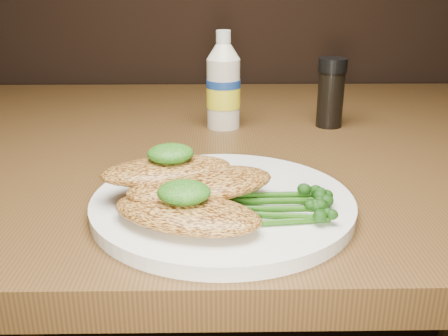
{
  "coord_description": "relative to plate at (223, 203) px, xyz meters",
  "views": [
    {
      "loc": [
        -0.06,
        0.31,
        0.98
      ],
      "look_at": [
        -0.06,
        0.82,
        0.79
      ],
      "focal_mm": 40.93,
      "sensor_mm": 36.0,
      "label": 1
    }
  ],
  "objects": [
    {
      "name": "pesto_back",
      "position": [
        -0.05,
        0.01,
        0.05
      ],
      "size": [
        0.06,
        0.06,
        0.02
      ],
      "primitive_type": "ellipsoid",
      "rotation": [
        0.0,
        0.0,
        0.27
      ],
      "color": "#073107",
      "rests_on": "chicken_back"
    },
    {
      "name": "chicken_mid",
      "position": [
        -0.02,
        -0.02,
        0.03
      ],
      "size": [
        0.17,
        0.13,
        0.02
      ],
      "primitive_type": "ellipsoid",
      "rotation": [
        0.0,
        0.0,
        0.38
      ],
      "color": "gold",
      "rests_on": "plate"
    },
    {
      "name": "pesto_front",
      "position": [
        -0.04,
        -0.05,
        0.04
      ],
      "size": [
        0.06,
        0.06,
        0.02
      ],
      "primitive_type": "ellipsoid",
      "rotation": [
        0.0,
        0.0,
        -0.21
      ],
      "color": "#073107",
      "rests_on": "chicken_front"
    },
    {
      "name": "chicken_front",
      "position": [
        -0.03,
        -0.06,
        0.02
      ],
      "size": [
        0.16,
        0.12,
        0.02
      ],
      "primitive_type": "ellipsoid",
      "rotation": [
        0.0,
        0.0,
        -0.38
      ],
      "color": "gold",
      "rests_on": "plate"
    },
    {
      "name": "pepper_grinder",
      "position": [
        0.18,
        0.31,
        0.05
      ],
      "size": [
        0.05,
        0.05,
        0.11
      ],
      "primitive_type": null,
      "rotation": [
        0.0,
        0.0,
        0.22
      ],
      "color": "black",
      "rests_on": "dining_table"
    },
    {
      "name": "chicken_back",
      "position": [
        -0.06,
        0.01,
        0.03
      ],
      "size": [
        0.15,
        0.1,
        0.02
      ],
      "primitive_type": "ellipsoid",
      "rotation": [
        0.0,
        0.0,
        0.28
      ],
      "color": "gold",
      "rests_on": "plate"
    },
    {
      "name": "mayo_bottle",
      "position": [
        0.01,
        0.31,
        0.07
      ],
      "size": [
        0.07,
        0.07,
        0.15
      ],
      "primitive_type": null,
      "rotation": [
        0.0,
        0.0,
        -0.34
      ],
      "color": "beige",
      "rests_on": "dining_table"
    },
    {
      "name": "broccolini_bundle",
      "position": [
        0.05,
        -0.03,
        0.02
      ],
      "size": [
        0.13,
        0.1,
        0.02
      ],
      "primitive_type": null,
      "rotation": [
        0.0,
        0.0,
        -0.06
      ],
      "color": "#245512",
      "rests_on": "plate"
    },
    {
      "name": "plate",
      "position": [
        0.0,
        0.0,
        0.0
      ],
      "size": [
        0.27,
        0.27,
        0.01
      ],
      "primitive_type": "cylinder",
      "color": "white",
      "rests_on": "dining_table"
    }
  ]
}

